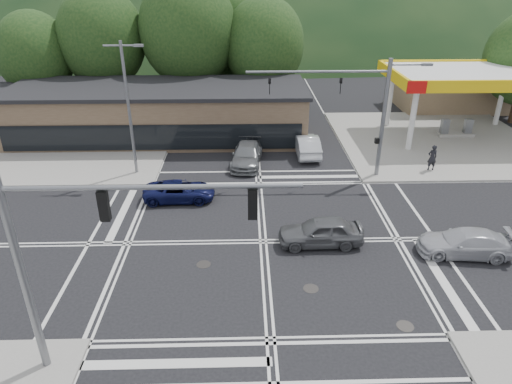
{
  "coord_description": "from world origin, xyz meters",
  "views": [
    {
      "loc": [
        -0.93,
        -20.46,
        13.08
      ],
      "look_at": [
        -0.3,
        3.1,
        1.4
      ],
      "focal_mm": 32.0,
      "sensor_mm": 36.0,
      "label": 1
    }
  ],
  "objects_px": {
    "car_silver_east": "(465,243)",
    "car_queue_a": "(307,145)",
    "car_blue_west": "(179,191)",
    "car_grey_center": "(321,232)",
    "pedestrian": "(432,158)",
    "car_northbound": "(247,155)",
    "car_queue_b": "(269,125)"
  },
  "relations": [
    {
      "from": "car_grey_center",
      "to": "car_silver_east",
      "type": "distance_m",
      "value": 7.18
    },
    {
      "from": "car_grey_center",
      "to": "car_northbound",
      "type": "xyz_separation_m",
      "value": [
        -3.73,
        10.91,
        -0.01
      ]
    },
    {
      "from": "car_silver_east",
      "to": "car_grey_center",
      "type": "bearing_deg",
      "value": -92.55
    },
    {
      "from": "car_grey_center",
      "to": "car_queue_b",
      "type": "xyz_separation_m",
      "value": [
        -1.78,
        17.57,
        0.03
      ]
    },
    {
      "from": "car_northbound",
      "to": "pedestrian",
      "type": "height_order",
      "value": "pedestrian"
    },
    {
      "from": "car_blue_west",
      "to": "car_northbound",
      "type": "relative_size",
      "value": 0.87
    },
    {
      "from": "car_queue_b",
      "to": "pedestrian",
      "type": "bearing_deg",
      "value": 138.75
    },
    {
      "from": "car_silver_east",
      "to": "pedestrian",
      "type": "relative_size",
      "value": 2.51
    },
    {
      "from": "car_silver_east",
      "to": "pedestrian",
      "type": "bearing_deg",
      "value": 174.73
    },
    {
      "from": "car_silver_east",
      "to": "car_queue_a",
      "type": "xyz_separation_m",
      "value": [
        -6.19,
        13.89,
        0.11
      ]
    },
    {
      "from": "car_blue_west",
      "to": "pedestrian",
      "type": "distance_m",
      "value": 17.67
    },
    {
      "from": "car_silver_east",
      "to": "car_northbound",
      "type": "height_order",
      "value": "car_northbound"
    },
    {
      "from": "car_queue_b",
      "to": "car_northbound",
      "type": "relative_size",
      "value": 0.9
    },
    {
      "from": "car_blue_west",
      "to": "car_queue_a",
      "type": "xyz_separation_m",
      "value": [
        8.87,
        7.49,
        0.17
      ]
    },
    {
      "from": "car_blue_west",
      "to": "car_grey_center",
      "type": "bearing_deg",
      "value": -125.3
    },
    {
      "from": "car_blue_west",
      "to": "car_queue_b",
      "type": "relative_size",
      "value": 0.96
    },
    {
      "from": "car_blue_west",
      "to": "car_queue_a",
      "type": "height_order",
      "value": "car_queue_a"
    },
    {
      "from": "car_blue_west",
      "to": "car_grey_center",
      "type": "xyz_separation_m",
      "value": [
        7.97,
        -5.25,
        0.14
      ]
    },
    {
      "from": "car_grey_center",
      "to": "pedestrian",
      "type": "distance_m",
      "value": 13.03
    },
    {
      "from": "car_grey_center",
      "to": "car_silver_east",
      "type": "xyz_separation_m",
      "value": [
        7.08,
        -1.14,
        -0.08
      ]
    },
    {
      "from": "pedestrian",
      "to": "car_queue_a",
      "type": "bearing_deg",
      "value": -28.13
    },
    {
      "from": "car_queue_a",
      "to": "pedestrian",
      "type": "bearing_deg",
      "value": 155.7
    },
    {
      "from": "car_grey_center",
      "to": "car_silver_east",
      "type": "relative_size",
      "value": 0.95
    },
    {
      "from": "car_blue_west",
      "to": "car_queue_b",
      "type": "bearing_deg",
      "value": -28.59
    },
    {
      "from": "car_blue_west",
      "to": "car_queue_a",
      "type": "distance_m",
      "value": 11.61
    },
    {
      "from": "car_silver_east",
      "to": "pedestrian",
      "type": "xyz_separation_m",
      "value": [
        2.17,
        10.3,
        0.4
      ]
    },
    {
      "from": "car_queue_b",
      "to": "car_northbound",
      "type": "height_order",
      "value": "car_queue_b"
    },
    {
      "from": "car_queue_b",
      "to": "car_blue_west",
      "type": "bearing_deg",
      "value": 59.4
    },
    {
      "from": "car_silver_east",
      "to": "car_northbound",
      "type": "bearing_deg",
      "value": -131.48
    },
    {
      "from": "car_blue_west",
      "to": "car_silver_east",
      "type": "distance_m",
      "value": 16.36
    },
    {
      "from": "car_queue_b",
      "to": "pedestrian",
      "type": "height_order",
      "value": "pedestrian"
    },
    {
      "from": "pedestrian",
      "to": "car_queue_b",
      "type": "bearing_deg",
      "value": -42.23
    }
  ]
}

